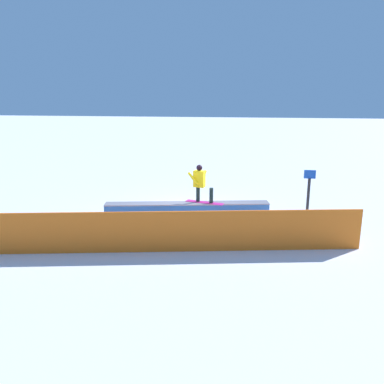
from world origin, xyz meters
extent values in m
plane|color=white|center=(0.00, 0.00, 0.00)|extent=(120.00, 120.00, 0.00)
cube|color=#2E67B8|center=(0.00, 0.00, 0.23)|extent=(6.02, 1.52, 0.45)
cube|color=blue|center=(0.00, 0.00, 0.11)|extent=(6.03, 1.53, 0.11)
cube|color=gray|center=(0.00, 0.00, 0.47)|extent=(6.03, 1.58, 0.04)
cube|color=#CA2288|center=(-0.63, -0.12, 0.50)|extent=(1.47, 0.62, 0.01)
cylinder|color=black|center=(-0.38, -0.18, 0.79)|extent=(0.17, 0.17, 0.56)
cylinder|color=black|center=(-0.89, -0.05, 0.79)|extent=(0.17, 0.17, 0.56)
cube|color=yellow|center=(-0.43, -0.17, 1.37)|extent=(0.45, 0.33, 0.61)
sphere|color=black|center=(-0.43, -0.17, 1.79)|extent=(0.22, 0.22, 0.22)
cylinder|color=yellow|center=(-0.21, -0.05, 1.40)|extent=(0.44, 0.20, 0.47)
cylinder|color=yellow|center=(-0.57, -0.30, 1.40)|extent=(0.27, 0.15, 0.55)
cube|color=orange|center=(0.00, 3.42, 0.60)|extent=(10.94, 2.05, 1.21)
cylinder|color=#262628|center=(-4.34, -0.20, 0.75)|extent=(0.10, 0.10, 1.50)
cube|color=blue|center=(-4.34, -0.20, 1.65)|extent=(0.40, 0.04, 0.30)
camera|label=1|loc=(-2.15, 13.66, 4.43)|focal=36.47mm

